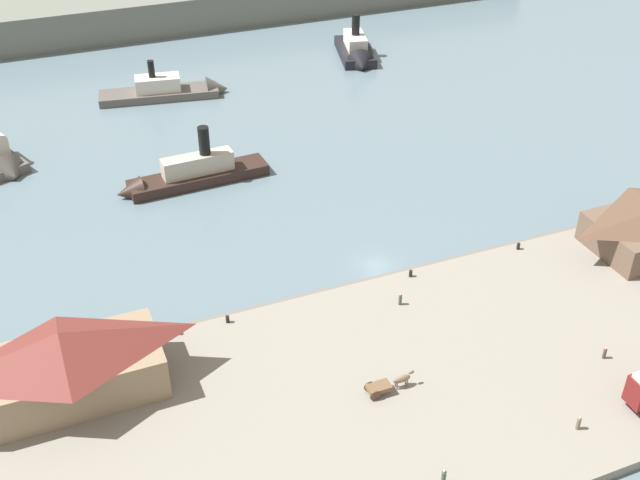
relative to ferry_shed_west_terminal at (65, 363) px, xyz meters
name	(u,v)px	position (x,y,z in m)	size (l,w,h in m)	color
ground_plane	(376,265)	(40.41, 10.17, -5.41)	(320.00, 320.00, 0.00)	slate
quay_promenade	(463,369)	(40.41, -11.83, -4.81)	(110.00, 36.00, 1.20)	gray
seawall_edge	(389,277)	(40.41, 6.57, -4.91)	(110.00, 0.80, 1.00)	#666159
ferry_shed_west_terminal	(65,363)	(0.00, 0.00, 0.00)	(19.64, 9.89, 8.29)	#847056
horse_cart	(388,384)	(30.90, -12.21, -3.28)	(5.47, 1.61, 1.87)	brown
pedestrian_near_cart	(444,477)	(30.39, -24.85, -3.42)	(0.43, 0.43, 1.74)	#3D4C42
pedestrian_walking_west	(400,299)	(38.79, 0.30, -3.47)	(0.40, 0.40, 1.62)	#3D4C42
pedestrian_by_tram	(579,423)	(46.12, -24.16, -3.46)	(0.41, 0.41, 1.66)	#6B5B4C
pedestrian_walking_east	(605,353)	(55.38, -16.76, -3.52)	(0.38, 0.38, 1.52)	#4C3D33
mooring_post_center_east	(228,319)	(18.48, 4.95, -3.76)	(0.44, 0.44, 0.90)	black
mooring_post_center_west	(176,331)	(12.40, 5.14, -3.76)	(0.44, 0.44, 0.90)	black
mooring_post_west	(411,274)	(42.64, 4.87, -3.76)	(0.44, 0.44, 0.90)	black
mooring_post_east	(518,246)	(58.87, 4.89, -3.76)	(0.44, 0.44, 0.90)	black
ferry_moored_east	(174,90)	(28.73, 75.20, -4.08)	(24.93, 9.44, 9.35)	#514C47
ferry_near_quay	(185,176)	(22.23, 40.70, -3.73)	(23.95, 5.80, 10.52)	black
ferry_approaching_east	(357,52)	(69.25, 79.90, -3.74)	(10.77, 18.80, 11.14)	black
far_headland	(178,4)	(40.41, 120.17, -1.41)	(180.00, 24.00, 8.00)	#60665B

